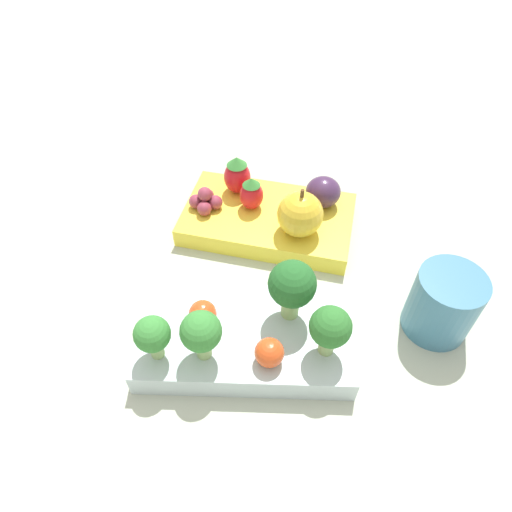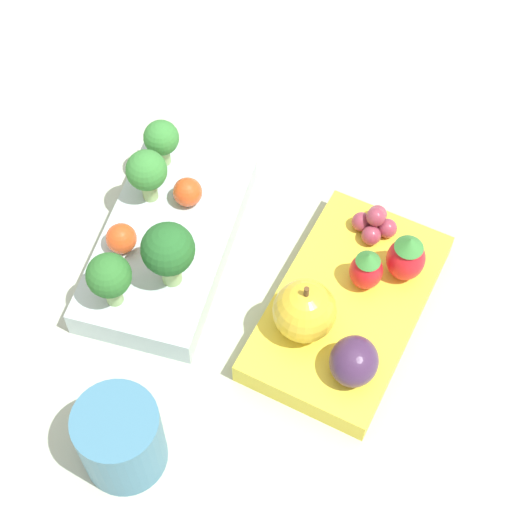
{
  "view_description": "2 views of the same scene",
  "coord_description": "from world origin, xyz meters",
  "px_view_note": "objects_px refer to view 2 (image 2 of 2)",
  "views": [
    {
      "loc": [
        -0.01,
        0.29,
        0.37
      ],
      "look_at": [
        0.01,
        -0.0,
        0.04
      ],
      "focal_mm": 32.0,
      "sensor_mm": 36.0,
      "label": 1
    },
    {
      "loc": [
        -0.34,
        -0.11,
        0.6
      ],
      "look_at": [
        0.01,
        -0.0,
        0.04
      ],
      "focal_mm": 60.0,
      "sensor_mm": 36.0,
      "label": 2
    }
  ],
  "objects_px": {
    "broccoli_floret_1": "(168,251)",
    "cherry_tomato_1": "(188,192)",
    "broccoli_floret_0": "(147,172)",
    "grape_cluster": "(375,223)",
    "plum": "(354,361)",
    "apple": "(305,311)",
    "cherry_tomato_0": "(121,238)",
    "strawberry_0": "(366,269)",
    "drinking_cup": "(121,439)",
    "broccoli_floret_2": "(161,139)",
    "bento_box_savoury": "(167,243)",
    "bento_box_fruit": "(349,303)",
    "broccoli_floret_3": "(109,277)",
    "strawberry_1": "(406,257)"
  },
  "relations": [
    {
      "from": "broccoli_floret_2",
      "to": "grape_cluster",
      "type": "bearing_deg",
      "value": -94.27
    },
    {
      "from": "strawberry_1",
      "to": "drinking_cup",
      "type": "bearing_deg",
      "value": 141.85
    },
    {
      "from": "cherry_tomato_0",
      "to": "broccoli_floret_2",
      "type": "bearing_deg",
      "value": 0.13
    },
    {
      "from": "broccoli_floret_3",
      "to": "plum",
      "type": "relative_size",
      "value": 1.36
    },
    {
      "from": "strawberry_0",
      "to": "bento_box_savoury",
      "type": "bearing_deg",
      "value": 92.13
    },
    {
      "from": "broccoli_floret_2",
      "to": "grape_cluster",
      "type": "relative_size",
      "value": 1.22
    },
    {
      "from": "strawberry_1",
      "to": "bento_box_fruit",
      "type": "bearing_deg",
      "value": 134.09
    },
    {
      "from": "bento_box_savoury",
      "to": "broccoli_floret_1",
      "type": "bearing_deg",
      "value": -152.22
    },
    {
      "from": "broccoli_floret_2",
      "to": "plum",
      "type": "bearing_deg",
      "value": -125.24
    },
    {
      "from": "broccoli_floret_3",
      "to": "cherry_tomato_0",
      "type": "distance_m",
      "value": 0.05
    },
    {
      "from": "bento_box_savoury",
      "to": "broccoli_floret_0",
      "type": "distance_m",
      "value": 0.06
    },
    {
      "from": "broccoli_floret_0",
      "to": "grape_cluster",
      "type": "distance_m",
      "value": 0.19
    },
    {
      "from": "broccoli_floret_1",
      "to": "strawberry_0",
      "type": "bearing_deg",
      "value": -72.74
    },
    {
      "from": "strawberry_0",
      "to": "grape_cluster",
      "type": "relative_size",
      "value": 1.06
    },
    {
      "from": "apple",
      "to": "broccoli_floret_3",
      "type": "bearing_deg",
      "value": 99.06
    },
    {
      "from": "broccoli_floret_2",
      "to": "strawberry_1",
      "type": "xyz_separation_m",
      "value": [
        -0.05,
        -0.22,
        -0.01
      ]
    },
    {
      "from": "cherry_tomato_1",
      "to": "strawberry_0",
      "type": "relative_size",
      "value": 0.61
    },
    {
      "from": "drinking_cup",
      "to": "broccoli_floret_2",
      "type": "bearing_deg",
      "value": 14.25
    },
    {
      "from": "bento_box_savoury",
      "to": "bento_box_fruit",
      "type": "bearing_deg",
      "value": -93.31
    },
    {
      "from": "bento_box_savoury",
      "to": "grape_cluster",
      "type": "relative_size",
      "value": 5.09
    },
    {
      "from": "plum",
      "to": "grape_cluster",
      "type": "bearing_deg",
      "value": 6.29
    },
    {
      "from": "bento_box_fruit",
      "to": "broccoli_floret_2",
      "type": "height_order",
      "value": "broccoli_floret_2"
    },
    {
      "from": "broccoli_floret_1",
      "to": "strawberry_1",
      "type": "bearing_deg",
      "value": -69.81
    },
    {
      "from": "broccoli_floret_1",
      "to": "cherry_tomato_1",
      "type": "height_order",
      "value": "broccoli_floret_1"
    },
    {
      "from": "bento_box_fruit",
      "to": "bento_box_savoury",
      "type": "bearing_deg",
      "value": 86.69
    },
    {
      "from": "grape_cluster",
      "to": "broccoli_floret_3",
      "type": "bearing_deg",
      "value": 125.84
    },
    {
      "from": "cherry_tomato_0",
      "to": "bento_box_savoury",
      "type": "bearing_deg",
      "value": -51.25
    },
    {
      "from": "cherry_tomato_0",
      "to": "strawberry_0",
      "type": "distance_m",
      "value": 0.2
    },
    {
      "from": "bento_box_fruit",
      "to": "broccoli_floret_1",
      "type": "distance_m",
      "value": 0.15
    },
    {
      "from": "strawberry_1",
      "to": "apple",
      "type": "bearing_deg",
      "value": 138.9
    },
    {
      "from": "apple",
      "to": "drinking_cup",
      "type": "xyz_separation_m",
      "value": [
        -0.13,
        0.1,
        -0.01
      ]
    },
    {
      "from": "bento_box_savoury",
      "to": "broccoli_floret_3",
      "type": "distance_m",
      "value": 0.09
    },
    {
      "from": "bento_box_fruit",
      "to": "cherry_tomato_0",
      "type": "bearing_deg",
      "value": 94.14
    },
    {
      "from": "plum",
      "to": "bento_box_savoury",
      "type": "bearing_deg",
      "value": 67.49
    },
    {
      "from": "bento_box_fruit",
      "to": "cherry_tomato_1",
      "type": "relative_size",
      "value": 8.24
    },
    {
      "from": "apple",
      "to": "plum",
      "type": "relative_size",
      "value": 1.45
    },
    {
      "from": "broccoli_floret_0",
      "to": "apple",
      "type": "distance_m",
      "value": 0.17
    },
    {
      "from": "bento_box_fruit",
      "to": "cherry_tomato_0",
      "type": "xyz_separation_m",
      "value": [
        -0.01,
        0.19,
        0.03
      ]
    },
    {
      "from": "apple",
      "to": "strawberry_0",
      "type": "xyz_separation_m",
      "value": [
        0.05,
        -0.03,
        -0.0
      ]
    },
    {
      "from": "broccoli_floret_2",
      "to": "strawberry_1",
      "type": "height_order",
      "value": "broccoli_floret_2"
    },
    {
      "from": "broccoli_floret_2",
      "to": "drinking_cup",
      "type": "height_order",
      "value": "broccoli_floret_2"
    },
    {
      "from": "plum",
      "to": "bento_box_fruit",
      "type": "bearing_deg",
      "value": 15.27
    },
    {
      "from": "broccoli_floret_1",
      "to": "cherry_tomato_0",
      "type": "relative_size",
      "value": 2.55
    },
    {
      "from": "grape_cluster",
      "to": "cherry_tomato_0",
      "type": "bearing_deg",
      "value": 112.86
    },
    {
      "from": "broccoli_floret_3",
      "to": "plum",
      "type": "bearing_deg",
      "value": -90.75
    },
    {
      "from": "strawberry_0",
      "to": "broccoli_floret_3",
      "type": "bearing_deg",
      "value": 112.89
    },
    {
      "from": "apple",
      "to": "grape_cluster",
      "type": "xyz_separation_m",
      "value": [
        0.1,
        -0.03,
        -0.01
      ]
    },
    {
      "from": "cherry_tomato_1",
      "to": "plum",
      "type": "bearing_deg",
      "value": -123.02
    },
    {
      "from": "broccoli_floret_2",
      "to": "apple",
      "type": "distance_m",
      "value": 0.2
    },
    {
      "from": "broccoli_floret_2",
      "to": "apple",
      "type": "bearing_deg",
      "value": -126.67
    }
  ]
}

